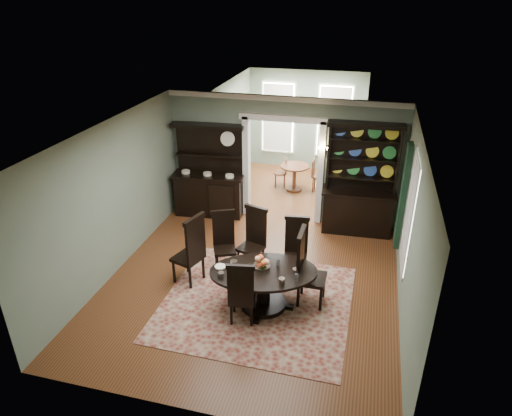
% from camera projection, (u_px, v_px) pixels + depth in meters
% --- Properties ---
extents(room, '(5.51, 6.01, 3.01)m').
position_uv_depth(room, '(251.00, 211.00, 8.14)').
color(room, brown).
rests_on(room, ground).
extents(parlor, '(3.51, 3.50, 3.01)m').
position_uv_depth(parlor, '(301.00, 129.00, 12.94)').
color(parlor, brown).
rests_on(parlor, ground).
extents(doorway_trim, '(2.08, 0.25, 2.57)m').
position_uv_depth(doorway_trim, '(283.00, 155.00, 10.70)').
color(doorway_trim, silver).
rests_on(doorway_trim, floor).
extents(right_window, '(0.15, 1.47, 2.12)m').
position_uv_depth(right_window, '(406.00, 205.00, 8.30)').
color(right_window, white).
rests_on(right_window, wall_right).
extents(wall_sconce, '(0.27, 0.21, 0.21)m').
position_uv_depth(wall_sconce, '(324.00, 149.00, 10.23)').
color(wall_sconce, '#BD8032').
rests_on(wall_sconce, back_wall_right).
extents(rug, '(3.36, 3.13, 0.01)m').
position_uv_depth(rug, '(257.00, 302.00, 8.31)').
color(rug, maroon).
rests_on(rug, floor).
extents(dining_table, '(2.16, 2.16, 0.74)m').
position_uv_depth(dining_table, '(264.00, 281.00, 8.01)').
color(dining_table, black).
rests_on(dining_table, rug).
extents(centerpiece, '(1.53, 0.98, 0.25)m').
position_uv_depth(centerpiece, '(262.00, 264.00, 7.96)').
color(centerpiece, silver).
rests_on(centerpiece, dining_table).
extents(chair_far_left, '(0.59, 0.58, 1.23)m').
position_uv_depth(chair_far_left, '(224.00, 238.00, 9.11)').
color(chair_far_left, black).
rests_on(chair_far_left, rug).
extents(chair_far_mid, '(0.60, 0.58, 1.31)m').
position_uv_depth(chair_far_mid, '(254.00, 236.00, 9.11)').
color(chair_far_mid, black).
rests_on(chair_far_mid, rug).
extents(chair_far_right, '(0.51, 0.49, 1.26)m').
position_uv_depth(chair_far_right, '(296.00, 246.00, 8.82)').
color(chair_far_right, black).
rests_on(chair_far_right, rug).
extents(chair_end_left, '(0.64, 0.66, 1.45)m').
position_uv_depth(chair_end_left, '(192.00, 248.00, 8.55)').
color(chair_end_left, black).
rests_on(chair_end_left, rug).
extents(chair_end_right, '(0.51, 0.56, 1.45)m').
position_uv_depth(chair_end_right, '(306.00, 266.00, 8.02)').
color(chair_end_right, black).
rests_on(chair_end_right, rug).
extents(chair_near, '(0.52, 0.50, 1.23)m').
position_uv_depth(chair_near, '(241.00, 292.00, 7.52)').
color(chair_near, black).
rests_on(chair_near, rug).
extents(sideboard, '(1.79, 0.79, 2.28)m').
position_uv_depth(sideboard, '(209.00, 184.00, 11.22)').
color(sideboard, black).
rests_on(sideboard, floor).
extents(welsh_dresser, '(1.67, 0.68, 2.57)m').
position_uv_depth(welsh_dresser, '(359.00, 194.00, 10.35)').
color(welsh_dresser, black).
rests_on(welsh_dresser, floor).
extents(parlor_table, '(0.79, 0.79, 0.73)m').
position_uv_depth(parlor_table, '(294.00, 174.00, 12.64)').
color(parlor_table, '#572E19').
rests_on(parlor_table, parlor_floor).
extents(parlor_chair_left, '(0.38, 0.37, 0.85)m').
position_uv_depth(parlor_chair_left, '(282.00, 171.00, 12.90)').
color(parlor_chair_left, '#572E19').
rests_on(parlor_chair_left, parlor_floor).
extents(parlor_chair_right, '(0.39, 0.38, 0.91)m').
position_uv_depth(parlor_chair_right, '(317.00, 175.00, 12.59)').
color(parlor_chair_right, '#572E19').
rests_on(parlor_chair_right, parlor_floor).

